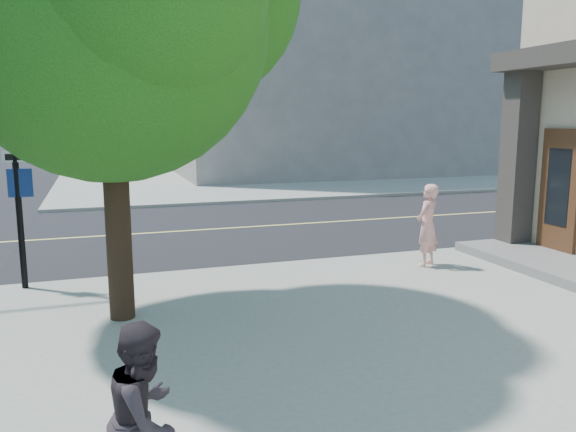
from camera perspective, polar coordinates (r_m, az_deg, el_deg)
name	(u,v)px	position (r m, az deg, el deg)	size (l,w,h in m)	color
ground	(52,287)	(11.17, -22.68, -6.66)	(140.00, 140.00, 0.00)	black
road_ew	(64,239)	(15.54, -21.61, -2.12)	(140.00, 9.00, 0.01)	black
sidewalk_ne	(315,169)	(34.73, 2.69, 4.78)	(29.00, 25.00, 0.12)	gray
filler_ne	(320,51)	(35.50, 3.26, 16.30)	(18.00, 16.00, 14.00)	slate
man_on_phone	(427,225)	(11.52, 13.85, -0.90)	(0.60, 0.39, 1.64)	#E0978B
pedestrian	(146,418)	(4.50, -14.13, -19.10)	(0.71, 0.55, 1.46)	#292125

